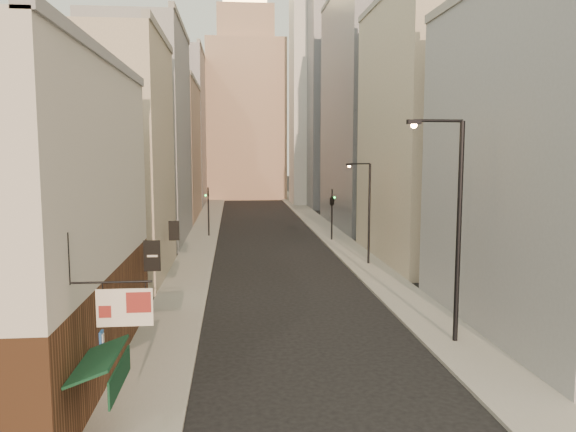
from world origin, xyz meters
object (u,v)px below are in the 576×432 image
object	(u,v)px
clock_tower	(246,101)
white_tower	(316,88)
streetlamp_near	(454,218)
traffic_light_left	(208,202)
streetlamp_mid	(367,207)
traffic_light_right	(332,200)

from	to	relation	value
clock_tower	white_tower	size ratio (longest dim) A/B	1.08
clock_tower	streetlamp_near	size ratio (longest dim) A/B	4.51
clock_tower	traffic_light_left	xyz separation A→B (m)	(-4.91, -48.80, -14.12)
white_tower	traffic_light_left	world-z (taller)	white_tower
streetlamp_near	traffic_light_left	world-z (taller)	streetlamp_near
streetlamp_near	streetlamp_mid	size ratio (longest dim) A/B	1.29
clock_tower	streetlamp_near	distance (m)	82.69
white_tower	traffic_light_left	size ratio (longest dim) A/B	8.30
clock_tower	streetlamp_mid	distance (m)	65.87
traffic_light_right	white_tower	bearing A→B (deg)	-114.60
streetlamp_mid	white_tower	bearing A→B (deg)	71.39
streetlamp_near	traffic_light_left	xyz separation A→B (m)	(-12.13, 32.70, -2.17)
white_tower	traffic_light_right	distance (m)	41.37
white_tower	clock_tower	bearing A→B (deg)	128.16
white_tower	streetlamp_near	distance (m)	68.83
streetlamp_mid	clock_tower	bearing A→B (deg)	82.05
white_tower	streetlamp_mid	world-z (taller)	white_tower
white_tower	traffic_light_right	bearing A→B (deg)	-96.01
streetlamp_mid	traffic_light_left	distance (m)	19.74
clock_tower	traffic_light_right	xyz separation A→B (m)	(6.95, -52.48, -13.68)
traffic_light_left	white_tower	bearing A→B (deg)	-103.19
clock_tower	traffic_light_right	world-z (taller)	clock_tower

